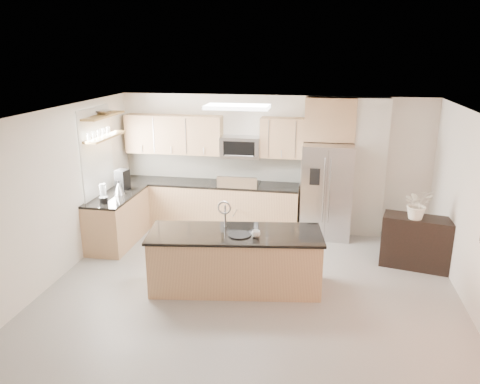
% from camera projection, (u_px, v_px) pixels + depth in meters
% --- Properties ---
extents(floor, '(6.50, 6.50, 0.00)m').
position_uv_depth(floor, '(245.00, 307.00, 6.48)').
color(floor, gray).
rests_on(floor, ground).
extents(ceiling, '(6.00, 6.50, 0.02)m').
position_uv_depth(ceiling, '(246.00, 119.00, 5.73)').
color(ceiling, white).
rests_on(ceiling, wall_back).
extents(wall_back, '(6.00, 0.02, 2.60)m').
position_uv_depth(wall_back, '(273.00, 162.00, 9.17)').
color(wall_back, silver).
rests_on(wall_back, floor).
extents(wall_left, '(0.02, 6.50, 2.60)m').
position_uv_depth(wall_left, '(36.00, 206.00, 6.60)').
color(wall_left, silver).
rests_on(wall_left, floor).
extents(back_counter, '(3.55, 0.66, 1.44)m').
position_uv_depth(back_counter, '(209.00, 204.00, 9.31)').
color(back_counter, tan).
rests_on(back_counter, floor).
extents(left_counter, '(0.66, 1.50, 0.92)m').
position_uv_depth(left_counter, '(118.00, 219.00, 8.54)').
color(left_counter, tan).
rests_on(left_counter, floor).
extents(range, '(0.76, 0.64, 1.14)m').
position_uv_depth(range, '(240.00, 206.00, 9.20)').
color(range, black).
rests_on(range, floor).
extents(upper_cabinets, '(3.50, 0.33, 0.75)m').
position_uv_depth(upper_cabinets, '(205.00, 135.00, 9.08)').
color(upper_cabinets, tan).
rests_on(upper_cabinets, wall_back).
extents(microwave, '(0.76, 0.40, 0.40)m').
position_uv_depth(microwave, '(241.00, 147.00, 8.98)').
color(microwave, '#A9A9AB').
rests_on(microwave, upper_cabinets).
extents(refrigerator, '(0.92, 0.78, 1.78)m').
position_uv_depth(refrigerator, '(326.00, 191.00, 8.76)').
color(refrigerator, '#A9A9AB').
rests_on(refrigerator, floor).
extents(partition_column, '(0.60, 0.30, 2.60)m').
position_uv_depth(partition_column, '(369.00, 168.00, 8.72)').
color(partition_column, beige).
rests_on(partition_column, floor).
extents(window, '(0.04, 1.15, 1.65)m').
position_uv_depth(window, '(96.00, 154.00, 8.24)').
color(window, white).
rests_on(window, wall_left).
extents(shelf_lower, '(0.30, 1.20, 0.04)m').
position_uv_depth(shelf_lower, '(104.00, 137.00, 8.23)').
color(shelf_lower, olive).
rests_on(shelf_lower, wall_left).
extents(shelf_upper, '(0.30, 1.20, 0.04)m').
position_uv_depth(shelf_upper, '(102.00, 116.00, 8.12)').
color(shelf_upper, olive).
rests_on(shelf_upper, wall_left).
extents(ceiling_fixture, '(1.00, 0.50, 0.06)m').
position_uv_depth(ceiling_fixture, '(237.00, 107.00, 7.31)').
color(ceiling_fixture, white).
rests_on(ceiling_fixture, ceiling).
extents(island, '(2.62, 1.25, 1.30)m').
position_uv_depth(island, '(235.00, 260.00, 6.91)').
color(island, tan).
rests_on(island, floor).
extents(credenza, '(1.14, 0.66, 0.86)m').
position_uv_depth(credenza, '(416.00, 242.00, 7.58)').
color(credenza, black).
rests_on(credenza, floor).
extents(cup, '(0.12, 0.12, 0.10)m').
position_uv_depth(cup, '(256.00, 234.00, 6.61)').
color(cup, silver).
rests_on(cup, island).
extents(platter, '(0.41, 0.41, 0.02)m').
position_uv_depth(platter, '(240.00, 235.00, 6.67)').
color(platter, black).
rests_on(platter, island).
extents(blender, '(0.15, 0.15, 0.34)m').
position_uv_depth(blender, '(103.00, 195.00, 7.91)').
color(blender, black).
rests_on(blender, left_counter).
extents(kettle, '(0.20, 0.20, 0.25)m').
position_uv_depth(kettle, '(119.00, 188.00, 8.40)').
color(kettle, '#A9A9AB').
rests_on(kettle, left_counter).
extents(coffee_maker, '(0.23, 0.27, 0.37)m').
position_uv_depth(coffee_maker, '(122.00, 180.00, 8.70)').
color(coffee_maker, black).
rests_on(coffee_maker, left_counter).
extents(bowl, '(0.41, 0.41, 0.08)m').
position_uv_depth(bowl, '(104.00, 112.00, 8.17)').
color(bowl, '#A9A9AB').
rests_on(bowl, shelf_upper).
extents(flower_vase, '(0.82, 0.77, 0.74)m').
position_uv_depth(flower_vase, '(418.00, 196.00, 7.29)').
color(flower_vase, white).
rests_on(flower_vase, credenza).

